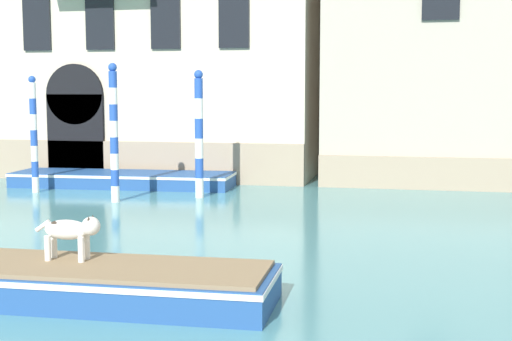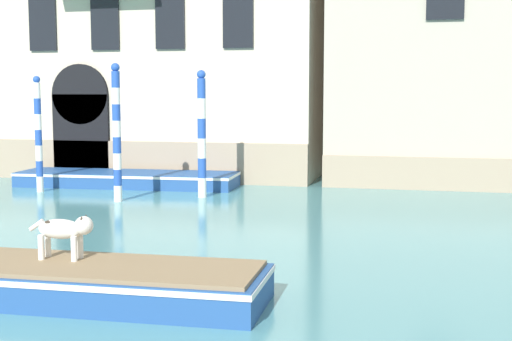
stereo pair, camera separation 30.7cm
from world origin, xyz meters
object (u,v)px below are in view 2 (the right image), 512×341
at_px(boat_moored_near_palazzo, 127,179).
at_px(mooring_pole_2, 117,132).
at_px(mooring_pole_0, 38,134).
at_px(mooring_pole_3, 202,134).
at_px(dog_on_deck, 65,230).
at_px(boat_foreground, 46,279).

distance_m(boat_moored_near_palazzo, mooring_pole_2, 3.58).
bearing_deg(mooring_pole_0, mooring_pole_3, 0.08).
bearing_deg(mooring_pole_2, mooring_pole_3, 31.87).
bearing_deg(dog_on_deck, mooring_pole_3, 94.07).
height_order(mooring_pole_0, mooring_pole_2, mooring_pole_2).
bearing_deg(mooring_pole_3, boat_moored_near_palazzo, 149.70).
height_order(boat_moored_near_palazzo, mooring_pole_3, mooring_pole_3).
xyz_separation_m(boat_moored_near_palazzo, mooring_pole_2, (1.02, -3.01, 1.65)).
xyz_separation_m(boat_foreground, dog_on_deck, (0.20, 0.21, 0.69)).
bearing_deg(boat_foreground, mooring_pole_3, 92.94).
bearing_deg(mooring_pole_2, boat_moored_near_palazzo, 108.75).
distance_m(dog_on_deck, boat_moored_near_palazzo, 12.17).
distance_m(dog_on_deck, mooring_pole_3, 9.80).
bearing_deg(boat_foreground, mooring_pole_0, 118.94).
xyz_separation_m(mooring_pole_0, mooring_pole_3, (5.05, 0.01, 0.07)).
bearing_deg(boat_moored_near_palazzo, mooring_pole_3, -33.27).
distance_m(boat_moored_near_palazzo, mooring_pole_0, 3.08).
height_order(boat_foreground, boat_moored_near_palazzo, boat_foreground).
relative_size(dog_on_deck, mooring_pole_0, 0.29).
relative_size(mooring_pole_2, mooring_pole_3, 1.05).
distance_m(mooring_pole_0, mooring_pole_2, 3.30).
distance_m(dog_on_deck, mooring_pole_2, 9.02).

